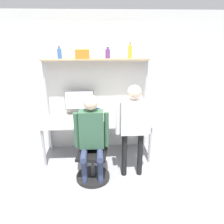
{
  "coord_description": "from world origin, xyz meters",
  "views": [
    {
      "loc": [
        0.05,
        -3.44,
        2.32
      ],
      "look_at": [
        0.25,
        -0.15,
        1.11
      ],
      "focal_mm": 35.0,
      "sensor_mm": 36.0,
      "label": 1
    }
  ],
  "objects_px": {
    "monitor": "(79,101)",
    "bottle_blue": "(59,53)",
    "bottle_amber": "(130,52)",
    "cell_phone": "(106,122)",
    "person_seated": "(91,132)",
    "office_chair": "(93,162)",
    "laptop": "(93,118)",
    "bottle_purple": "(108,54)",
    "person_standing": "(133,121)",
    "storage_box": "(82,54)"
  },
  "relations": [
    {
      "from": "office_chair",
      "to": "person_seated",
      "type": "relative_size",
      "value": 0.65
    },
    {
      "from": "storage_box",
      "to": "person_standing",
      "type": "bearing_deg",
      "value": -47.74
    },
    {
      "from": "person_seated",
      "to": "bottle_blue",
      "type": "height_order",
      "value": "bottle_blue"
    },
    {
      "from": "laptop",
      "to": "bottle_purple",
      "type": "relative_size",
      "value": 1.4
    },
    {
      "from": "office_chair",
      "to": "storage_box",
      "type": "xyz_separation_m",
      "value": [
        -0.16,
        0.93,
        1.65
      ]
    },
    {
      "from": "monitor",
      "to": "cell_phone",
      "type": "bearing_deg",
      "value": -37.21
    },
    {
      "from": "cell_phone",
      "to": "bottle_purple",
      "type": "xyz_separation_m",
      "value": [
        0.05,
        0.37,
        1.19
      ]
    },
    {
      "from": "laptop",
      "to": "cell_phone",
      "type": "height_order",
      "value": "laptop"
    },
    {
      "from": "bottle_blue",
      "to": "bottle_amber",
      "type": "height_order",
      "value": "bottle_amber"
    },
    {
      "from": "cell_phone",
      "to": "storage_box",
      "type": "distance_m",
      "value": 1.31
    },
    {
      "from": "cell_phone",
      "to": "office_chair",
      "type": "xyz_separation_m",
      "value": [
        -0.25,
        -0.56,
        -0.47
      ]
    },
    {
      "from": "office_chair",
      "to": "person_seated",
      "type": "bearing_deg",
      "value": -96.78
    },
    {
      "from": "cell_phone",
      "to": "person_seated",
      "type": "relative_size",
      "value": 0.1
    },
    {
      "from": "laptop",
      "to": "storage_box",
      "type": "relative_size",
      "value": 1.16
    },
    {
      "from": "monitor",
      "to": "person_seated",
      "type": "distance_m",
      "value": 1.05
    },
    {
      "from": "person_standing",
      "to": "cell_phone",
      "type": "bearing_deg",
      "value": 127.45
    },
    {
      "from": "bottle_purple",
      "to": "bottle_amber",
      "type": "bearing_deg",
      "value": 0.0
    },
    {
      "from": "person_seated",
      "to": "bottle_purple",
      "type": "height_order",
      "value": "bottle_purple"
    },
    {
      "from": "office_chair",
      "to": "bottle_blue",
      "type": "relative_size",
      "value": 4.42
    },
    {
      "from": "monitor",
      "to": "cell_phone",
      "type": "xyz_separation_m",
      "value": [
        0.51,
        -0.39,
        -0.29
      ]
    },
    {
      "from": "bottle_amber",
      "to": "monitor",
      "type": "bearing_deg",
      "value": 178.88
    },
    {
      "from": "person_standing",
      "to": "laptop",
      "type": "bearing_deg",
      "value": 138.4
    },
    {
      "from": "monitor",
      "to": "person_seated",
      "type": "height_order",
      "value": "person_seated"
    },
    {
      "from": "cell_phone",
      "to": "monitor",
      "type": "bearing_deg",
      "value": 142.79
    },
    {
      "from": "monitor",
      "to": "bottle_blue",
      "type": "xyz_separation_m",
      "value": [
        -0.31,
        -0.02,
        0.91
      ]
    },
    {
      "from": "cell_phone",
      "to": "person_standing",
      "type": "bearing_deg",
      "value": -52.55
    },
    {
      "from": "monitor",
      "to": "storage_box",
      "type": "relative_size",
      "value": 2.29
    },
    {
      "from": "cell_phone",
      "to": "storage_box",
      "type": "height_order",
      "value": "storage_box"
    },
    {
      "from": "laptop",
      "to": "person_seated",
      "type": "relative_size",
      "value": 0.2
    },
    {
      "from": "person_seated",
      "to": "office_chair",
      "type": "bearing_deg",
      "value": 83.22
    },
    {
      "from": "person_seated",
      "to": "bottle_amber",
      "type": "xyz_separation_m",
      "value": [
        0.71,
        0.98,
        1.12
      ]
    },
    {
      "from": "cell_phone",
      "to": "office_chair",
      "type": "bearing_deg",
      "value": -113.83
    },
    {
      "from": "laptop",
      "to": "cell_phone",
      "type": "relative_size",
      "value": 1.88
    },
    {
      "from": "office_chair",
      "to": "bottle_purple",
      "type": "bearing_deg",
      "value": 72.34
    },
    {
      "from": "laptop",
      "to": "person_seated",
      "type": "bearing_deg",
      "value": -91.04
    },
    {
      "from": "bottle_blue",
      "to": "bottle_amber",
      "type": "xyz_separation_m",
      "value": [
        1.27,
        0.0,
        0.03
      ]
    },
    {
      "from": "monitor",
      "to": "person_standing",
      "type": "bearing_deg",
      "value": -45.08
    },
    {
      "from": "storage_box",
      "to": "person_seated",
      "type": "bearing_deg",
      "value": -80.94
    },
    {
      "from": "bottle_amber",
      "to": "storage_box",
      "type": "relative_size",
      "value": 1.12
    },
    {
      "from": "laptop",
      "to": "person_standing",
      "type": "xyz_separation_m",
      "value": [
        0.65,
        -0.58,
        0.17
      ]
    },
    {
      "from": "office_chair",
      "to": "bottle_amber",
      "type": "bearing_deg",
      "value": 53.03
    },
    {
      "from": "cell_phone",
      "to": "bottle_amber",
      "type": "xyz_separation_m",
      "value": [
        0.45,
        0.37,
        1.22
      ]
    },
    {
      "from": "person_standing",
      "to": "bottle_purple",
      "type": "height_order",
      "value": "bottle_purple"
    },
    {
      "from": "monitor",
      "to": "office_chair",
      "type": "bearing_deg",
      "value": -74.7
    },
    {
      "from": "cell_phone",
      "to": "person_standing",
      "type": "relative_size",
      "value": 0.1
    },
    {
      "from": "office_chair",
      "to": "bottle_blue",
      "type": "height_order",
      "value": "bottle_blue"
    },
    {
      "from": "monitor",
      "to": "person_standing",
      "type": "xyz_separation_m",
      "value": [
        0.92,
        -0.92,
        -0.05
      ]
    },
    {
      "from": "laptop",
      "to": "person_standing",
      "type": "height_order",
      "value": "person_standing"
    },
    {
      "from": "bottle_amber",
      "to": "person_seated",
      "type": "bearing_deg",
      "value": -125.87
    },
    {
      "from": "laptop",
      "to": "bottle_blue",
      "type": "distance_m",
      "value": 1.31
    }
  ]
}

